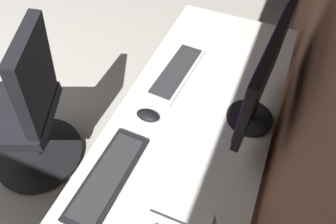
% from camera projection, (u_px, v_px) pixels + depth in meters
% --- Properties ---
extents(desk, '(1.96, 0.67, 0.73)m').
position_uv_depth(desk, '(179.00, 158.00, 1.28)').
color(desk, white).
rests_on(desk, ground).
extents(drawer_pedestal, '(0.40, 0.51, 0.69)m').
position_uv_depth(drawer_pedestal, '(200.00, 148.00, 1.68)').
color(drawer_pedestal, white).
rests_on(drawer_pedestal, ground).
extents(monitor_primary, '(0.52, 0.20, 0.44)m').
position_uv_depth(monitor_primary, '(263.00, 77.00, 1.13)').
color(monitor_primary, black).
rests_on(monitor_primary, desk).
extents(keyboard_main, '(0.42, 0.15, 0.02)m').
position_uv_depth(keyboard_main, '(108.00, 177.00, 1.14)').
color(keyboard_main, black).
rests_on(keyboard_main, desk).
extents(keyboard_spare, '(0.43, 0.17, 0.02)m').
position_uv_depth(keyboard_spare, '(176.00, 72.00, 1.49)').
color(keyboard_spare, silver).
rests_on(keyboard_spare, desk).
extents(mouse_main, '(0.06, 0.10, 0.03)m').
position_uv_depth(mouse_main, '(148.00, 115.00, 1.31)').
color(mouse_main, black).
rests_on(mouse_main, desk).
extents(office_chair, '(0.57, 0.61, 0.97)m').
position_uv_depth(office_chair, '(28.00, 115.00, 1.68)').
color(office_chair, black).
rests_on(office_chair, ground).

